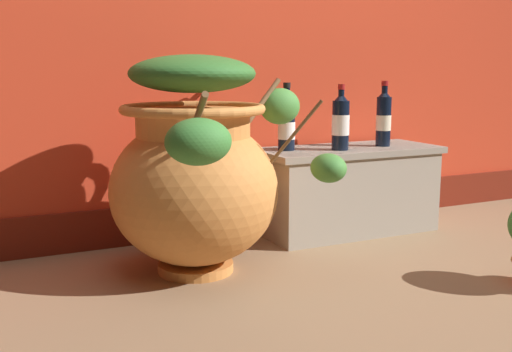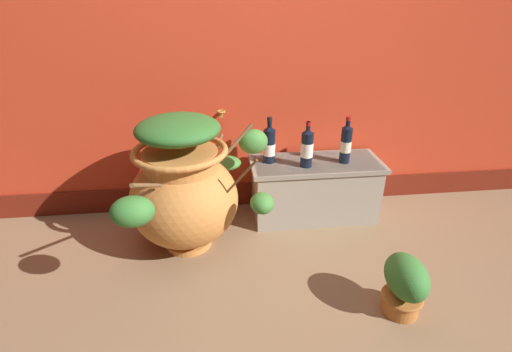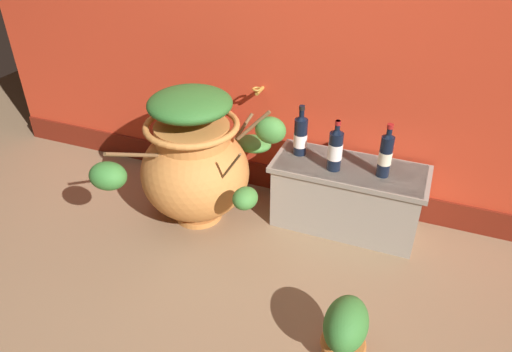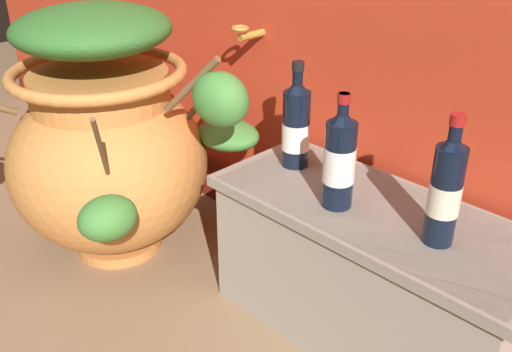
# 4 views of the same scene
# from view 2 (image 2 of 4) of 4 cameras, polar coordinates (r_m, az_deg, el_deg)

# --- Properties ---
(ground_plane) EXTENTS (7.00, 7.00, 0.00)m
(ground_plane) POSITION_cam_2_polar(r_m,az_deg,el_deg) (2.02, 2.89, -19.72)
(ground_plane) COLOR #896B4C
(back_wall) EXTENTS (4.40, 0.33, 2.60)m
(back_wall) POSITION_cam_2_polar(r_m,az_deg,el_deg) (2.61, -0.99, 22.54)
(back_wall) COLOR red
(back_wall) RESTS_ON ground_plane
(terracotta_urn) EXTENTS (0.84, 1.02, 0.84)m
(terracotta_urn) POSITION_cam_2_polar(r_m,az_deg,el_deg) (2.28, -10.61, -1.83)
(terracotta_urn) COLOR #CC7F3D
(terracotta_urn) RESTS_ON ground_plane
(stone_ledge) EXTENTS (0.89, 0.38, 0.41)m
(stone_ledge) POSITION_cam_2_polar(r_m,az_deg,el_deg) (2.67, 8.76, -1.67)
(stone_ledge) COLOR #9E9384
(stone_ledge) RESTS_ON ground_plane
(wine_bottle_left) EXTENTS (0.08, 0.08, 0.31)m
(wine_bottle_left) POSITION_cam_2_polar(r_m,az_deg,el_deg) (2.51, 2.00, 4.86)
(wine_bottle_left) COLOR black
(wine_bottle_left) RESTS_ON stone_ledge
(wine_bottle_middle) EXTENTS (0.07, 0.07, 0.31)m
(wine_bottle_middle) POSITION_cam_2_polar(r_m,az_deg,el_deg) (2.57, 13.33, 4.90)
(wine_bottle_middle) COLOR black
(wine_bottle_middle) RESTS_ON stone_ledge
(wine_bottle_right) EXTENTS (0.08, 0.08, 0.30)m
(wine_bottle_right) POSITION_cam_2_polar(r_m,az_deg,el_deg) (2.47, 7.65, 4.33)
(wine_bottle_right) COLOR black
(wine_bottle_right) RESTS_ON stone_ledge
(potted_shrub) EXTENTS (0.20, 0.28, 0.32)m
(potted_shrub) POSITION_cam_2_polar(r_m,az_deg,el_deg) (2.04, 21.39, -14.82)
(potted_shrub) COLOR #C17033
(potted_shrub) RESTS_ON ground_plane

